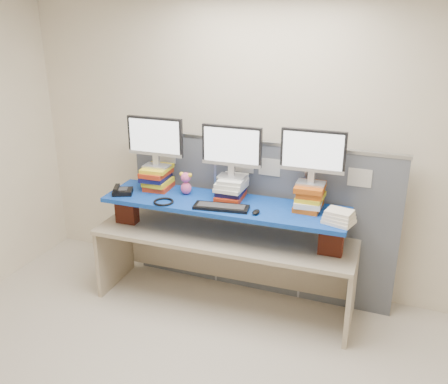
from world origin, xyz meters
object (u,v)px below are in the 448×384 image
at_px(blue_board, 224,205).
at_px(monitor_right, 313,154).
at_px(keyboard, 221,207).
at_px(desk_phone, 122,191).
at_px(monitor_center, 232,149).
at_px(desk, 224,249).
at_px(monitor_left, 155,139).

height_order(blue_board, monitor_right, monitor_right).
xyz_separation_m(keyboard, desk_phone, (-0.99, -0.01, 0.01)).
distance_m(monitor_center, keyboard, 0.52).
height_order(monitor_center, monitor_right, monitor_right).
xyz_separation_m(monitor_center, keyboard, (0.00, -0.26, -0.45)).
xyz_separation_m(desk, desk_phone, (-0.96, -0.15, 0.49)).
bearing_deg(monitor_center, monitor_left, 180.00).
bearing_deg(monitor_right, keyboard, -160.23).
relative_size(blue_board, desk_phone, 9.66).
relative_size(desk, monitor_center, 4.44).
relative_size(monitor_left, monitor_right, 1.00).
bearing_deg(desk_phone, monitor_left, 20.57).
bearing_deg(desk_phone, desk, -15.53).
bearing_deg(monitor_right, monitor_center, -180.00).
distance_m(blue_board, desk_phone, 0.97).
bearing_deg(monitor_left, monitor_center, -0.00).
bearing_deg(monitor_right, monitor_left, 180.00).
relative_size(monitor_center, monitor_right, 1.00).
xyz_separation_m(monitor_right, desk_phone, (-1.69, -0.29, -0.46)).
height_order(keyboard, desk_phone, desk_phone).
relative_size(blue_board, keyboard, 4.43).
bearing_deg(monitor_center, monitor_right, 0.00).
bearing_deg(keyboard, blue_board, 93.01).
xyz_separation_m(monitor_left, monitor_right, (1.45, 0.05, 0.00)).
bearing_deg(monitor_center, desk_phone, -166.81).
distance_m(desk, monitor_left, 1.19).
relative_size(monitor_center, keyboard, 1.09).
bearing_deg(blue_board, desk_phone, -173.27).
xyz_separation_m(desk, blue_board, (0.00, 0.00, 0.44)).
height_order(monitor_center, desk_phone, monitor_center).
bearing_deg(monitor_left, keyboard, -19.24).
height_order(monitor_left, monitor_right, monitor_right).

